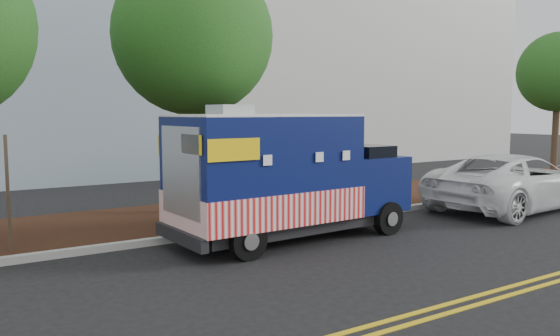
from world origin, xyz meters
TOP-DOWN VIEW (x-y plane):
  - ground at (0.00, 0.00)m, footprint 120.00×120.00m
  - curb at (0.00, 1.40)m, footprint 120.00×0.18m
  - mulch_strip at (0.00, 3.50)m, footprint 120.00×4.00m
  - centerline_near at (0.00, -4.45)m, footprint 120.00×0.10m
  - centerline_far at (0.00, -4.70)m, footprint 120.00×0.10m
  - tree_b at (-0.62, 3.77)m, footprint 4.18×4.18m
  - tree_d at (14.99, 3.06)m, footprint 3.21×3.21m
  - sign_post at (-5.36, 1.80)m, footprint 0.06×0.06m
  - food_truck at (-0.09, 0.28)m, footprint 5.75×2.41m
  - white_car at (7.68, -0.12)m, footprint 6.01×3.07m

SIDE VIEW (x-z plane):
  - ground at x=0.00m, z-range 0.00..0.00m
  - centerline_near at x=0.00m, z-range 0.00..0.01m
  - centerline_far at x=0.00m, z-range 0.00..0.01m
  - curb at x=0.00m, z-range 0.00..0.15m
  - mulch_strip at x=0.00m, z-range 0.00..0.15m
  - white_car at x=7.68m, z-range 0.00..1.62m
  - sign_post at x=-5.36m, z-range 0.00..2.40m
  - food_truck at x=-0.09m, z-range -0.14..2.83m
  - tree_d at x=14.99m, z-range 1.40..7.46m
  - tree_b at x=-0.62m, z-range 1.35..8.26m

